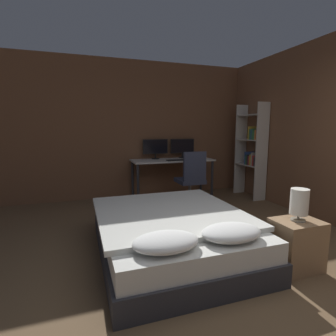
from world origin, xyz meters
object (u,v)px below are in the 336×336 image
Objects in this scene: bed at (172,233)px; keyboard at (176,160)px; desk at (172,164)px; computer_mouse at (189,159)px; nightstand at (296,245)px; office_chair at (191,184)px; monitor_right at (182,147)px; bookshelf at (253,148)px; bedside_lamp at (299,202)px; monitor_left at (155,148)px.

keyboard is at bearing 68.51° from bed.
keyboard is at bearing -90.00° from desk.
bed is at bearing -117.52° from computer_mouse.
nightstand is 0.50× the size of office_chair.
monitor_right is at bearing 88.68° from nightstand.
bookshelf is at bearing -14.53° from computer_mouse.
keyboard is at bearing 103.19° from office_chair.
keyboard is at bearing 94.52° from bedside_lamp.
monitor_left is 0.59m from monitor_right.
monitor_left is 0.72m from computer_mouse.
desk is at bearing 70.23° from bed.
monitor_left is 1.93m from bookshelf.
monitor_left is (-0.29, 0.20, 0.32)m from desk.
bookshelf is at bearing -19.10° from desk.
computer_mouse is at bearing 0.00° from keyboard.
desk is 1.62m from bookshelf.
office_chair reaches higher than nightstand.
computer_mouse is at bearing 89.04° from nightstand.
keyboard is at bearing 167.98° from bookshelf.
bedside_lamp is 2.99m from desk.
monitor_right is (0.07, 3.19, 0.32)m from bedside_lamp.
bookshelf is (1.28, 2.47, 0.75)m from nightstand.
monitor_right is 1.08m from office_chair.
desk is 0.74m from office_chair.
nightstand is at bearing -85.78° from desk.
monitor_right reaches higher than bed.
office_chair is (0.11, -0.68, -0.28)m from desk.
keyboard reaches higher than desk.
keyboard is 0.62m from office_chair.
bedside_lamp is 2.79m from keyboard.
computer_mouse is (0.56, -0.40, -0.21)m from monitor_left.
bed reaches higher than nightstand.
bed is 2.43m from computer_mouse.
office_chair is at bearing 59.92° from bed.
nightstand is at bearing -85.48° from keyboard.
monitor_left is at bearing 145.30° from desk.
monitor_left is (0.53, 2.50, 0.76)m from bed.
bookshelf is at bearing 62.60° from bedside_lamp.
bed is 27.40× the size of computer_mouse.
bed is 2.32m from keyboard.
computer_mouse is 1.29m from bookshelf.
desk is (-0.22, 2.98, -0.00)m from bedside_lamp.
desk is 0.48m from monitor_left.
bookshelf is at bearing 37.43° from bed.
monitor_left reaches higher than keyboard.
desk is 4.58× the size of keyboard.
bed is 3.02m from bookshelf.
office_chair is 1.52m from bookshelf.
monitor_right is at bearing 65.89° from bed.
nightstand is 2.84m from keyboard.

